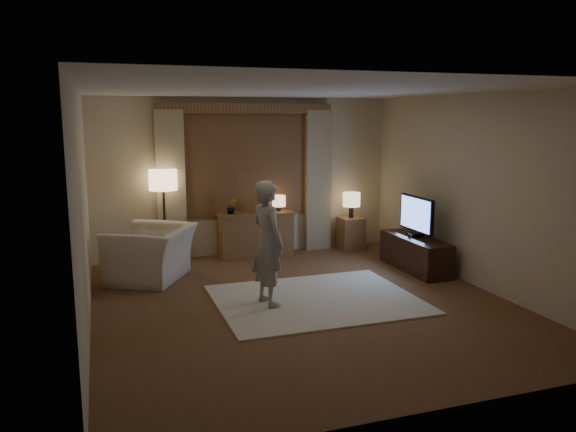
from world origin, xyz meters
name	(u,v)px	position (x,y,z in m)	size (l,w,h in m)	color
room	(290,192)	(0.00, 0.50, 1.33)	(5.04, 5.54, 2.64)	brown
rug	(316,299)	(0.20, 0.07, 0.01)	(2.50, 2.00, 0.02)	beige
sideboard	(256,236)	(0.09, 2.50, 0.35)	(1.20, 0.40, 0.70)	brown
picture_frame	(256,209)	(0.09, 2.50, 0.80)	(0.16, 0.02, 0.20)	brown
plant	(232,207)	(-0.31, 2.50, 0.85)	(0.17, 0.13, 0.30)	#999999
table_lamp_sideboard	(279,202)	(0.49, 2.50, 0.90)	(0.22, 0.22, 0.30)	black
floor_lamp	(163,185)	(-1.38, 2.50, 1.25)	(0.43, 0.43, 1.49)	black
armchair	(151,254)	(-1.67, 1.68, 0.38)	(1.16, 1.01, 0.75)	beige
side_table	(351,233)	(1.79, 2.45, 0.28)	(0.40, 0.40, 0.56)	brown
table_lamp_side	(351,200)	(1.79, 2.45, 0.87)	(0.30, 0.30, 0.44)	black
tv_stand	(415,253)	(2.15, 0.93, 0.25)	(0.45, 1.40, 0.50)	black
tv	(417,215)	(2.15, 0.93, 0.84)	(0.21, 0.86, 0.62)	black
person	(268,243)	(-0.43, 0.08, 0.79)	(0.56, 0.37, 1.53)	#B1ADA4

